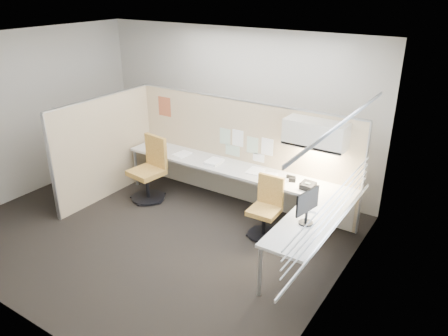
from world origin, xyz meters
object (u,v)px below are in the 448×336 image
Objects in this scene: desk at (246,182)px; monitor at (307,205)px; chair_right at (266,209)px; chair_left at (150,171)px; phone at (308,186)px.

monitor reaches higher than desk.
desk is 1.67m from monitor.
monitor is (0.84, -0.56, 0.57)m from chair_right.
chair_left is 2.75m from phone.
chair_left reaches higher than phone.
phone is at bearing 16.14° from chair_left.
chair_left is 4.92× the size of phone.
desk is at bearing 19.29° from chair_left.
chair_right is (0.53, -0.31, -0.18)m from desk.
monitor is at bearing -35.72° from chair_right.
monitor is (3.07, -0.53, 0.49)m from chair_left.
monitor reaches higher than phone.
phone is at bearing 35.56° from chair_right.
monitor reaches higher than chair_left.
phone reaches higher than desk.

